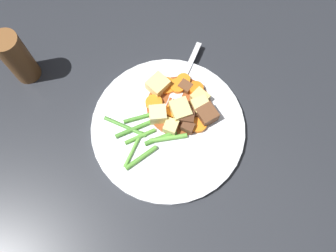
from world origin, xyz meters
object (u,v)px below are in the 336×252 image
(potato_chunk_4, at_px, (171,126))
(carrot_slice_6, at_px, (167,86))
(potato_chunk_3, at_px, (181,111))
(meat_chunk_2, at_px, (194,112))
(potato_chunk_0, at_px, (200,98))
(carrot_slice_4, at_px, (183,80))
(potato_chunk_1, at_px, (158,114))
(meat_chunk_1, at_px, (185,87))
(potato_chunk_5, at_px, (200,106))
(fork, at_px, (182,82))
(carrot_slice_1, at_px, (174,111))
(meat_chunk_4, at_px, (188,127))
(meat_chunk_0, at_px, (207,115))
(carrot_slice_5, at_px, (154,103))
(meat_chunk_3, at_px, (187,118))
(potato_chunk_2, at_px, (158,85))
(pepper_mill, at_px, (17,58))
(dinner_plate, at_px, (168,127))
(carrot_slice_2, at_px, (198,124))
(carrot_slice_0, at_px, (196,89))
(carrot_slice_3, at_px, (178,86))

(potato_chunk_4, bearing_deg, carrot_slice_6, 48.41)
(potato_chunk_3, height_order, meat_chunk_2, potato_chunk_3)
(potato_chunk_0, relative_size, meat_chunk_2, 1.04)
(carrot_slice_4, relative_size, potato_chunk_1, 0.86)
(meat_chunk_2, bearing_deg, meat_chunk_1, 57.38)
(carrot_slice_4, xyz_separation_m, potato_chunk_5, (-0.02, -0.06, 0.01))
(meat_chunk_1, xyz_separation_m, fork, (0.01, 0.01, -0.01))
(carrot_slice_1, relative_size, potato_chunk_4, 1.15)
(potato_chunk_5, distance_m, meat_chunk_4, 0.05)
(carrot_slice_6, distance_m, meat_chunk_0, 0.10)
(carrot_slice_5, bearing_deg, potato_chunk_4, -103.60)
(carrot_slice_1, distance_m, meat_chunk_4, 0.04)
(carrot_slice_5, relative_size, potato_chunk_3, 0.84)
(potato_chunk_5, bearing_deg, meat_chunk_2, 175.13)
(potato_chunk_0, relative_size, meat_chunk_3, 1.16)
(potato_chunk_1, xyz_separation_m, fork, (0.08, 0.02, -0.01))
(potato_chunk_2, height_order, potato_chunk_3, potato_chunk_3)
(meat_chunk_3, height_order, fork, meat_chunk_3)
(carrot_slice_1, height_order, potato_chunk_3, potato_chunk_3)
(potato_chunk_4, height_order, pepper_mill, pepper_mill)
(carrot_slice_6, bearing_deg, carrot_slice_4, -26.42)
(carrot_slice_6, bearing_deg, dinner_plate, -135.42)
(carrot_slice_4, bearing_deg, carrot_slice_2, -121.95)
(carrot_slice_0, relative_size, potato_chunk_4, 1.12)
(carrot_slice_3, xyz_separation_m, carrot_slice_5, (-0.05, 0.01, -0.00))
(carrot_slice_5, bearing_deg, meat_chunk_1, -17.84)
(potato_chunk_1, bearing_deg, carrot_slice_4, 10.28)
(carrot_slice_3, relative_size, meat_chunk_0, 0.91)
(potato_chunk_5, bearing_deg, carrot_slice_3, 86.74)
(carrot_slice_5, xyz_separation_m, potato_chunk_4, (-0.01, -0.06, 0.00))
(potato_chunk_4, height_order, meat_chunk_0, meat_chunk_0)
(potato_chunk_4, relative_size, pepper_mill, 0.21)
(carrot_slice_4, bearing_deg, potato_chunk_4, -151.24)
(potato_chunk_0, distance_m, meat_chunk_1, 0.04)
(dinner_plate, relative_size, meat_chunk_2, 10.22)
(dinner_plate, height_order, potato_chunk_3, potato_chunk_3)
(carrot_slice_2, distance_m, carrot_slice_5, 0.09)
(carrot_slice_3, height_order, meat_chunk_3, meat_chunk_3)
(meat_chunk_0, relative_size, meat_chunk_3, 1.31)
(carrot_slice_4, bearing_deg, potato_chunk_3, -142.02)
(potato_chunk_2, relative_size, pepper_mill, 0.31)
(meat_chunk_4, relative_size, fork, 0.13)
(carrot_slice_2, bearing_deg, potato_chunk_3, 99.12)
(potato_chunk_4, distance_m, meat_chunk_0, 0.07)
(carrot_slice_3, distance_m, carrot_slice_5, 0.06)
(carrot_slice_4, height_order, pepper_mill, pepper_mill)
(carrot_slice_5, bearing_deg, potato_chunk_0, -41.51)
(carrot_slice_3, bearing_deg, carrot_slice_1, -145.88)
(potato_chunk_5, xyz_separation_m, meat_chunk_3, (-0.03, 0.00, 0.00))
(meat_chunk_4, bearing_deg, carrot_slice_1, 79.53)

